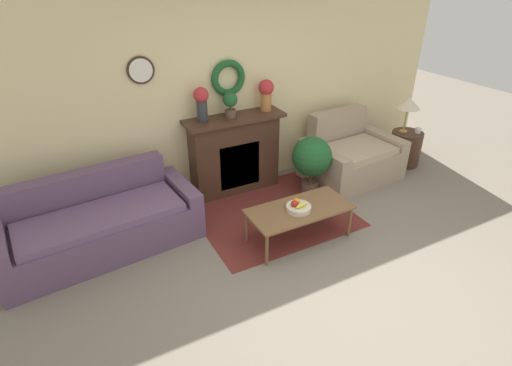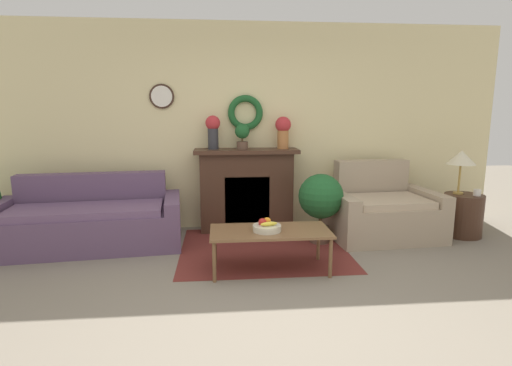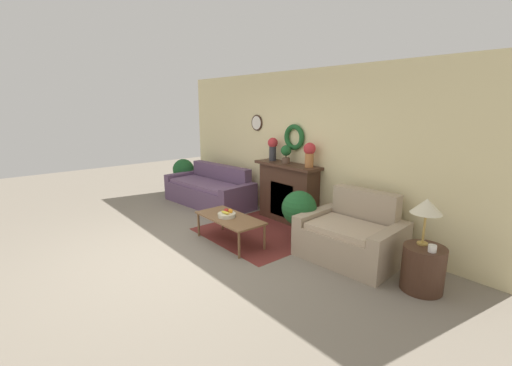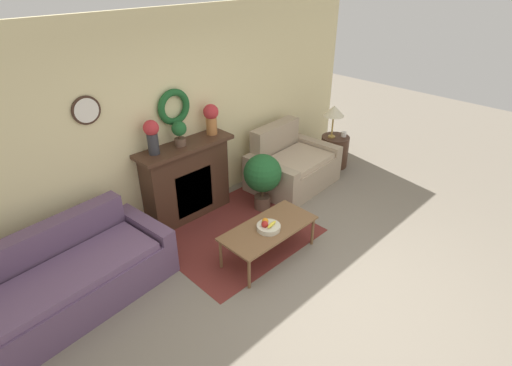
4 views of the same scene
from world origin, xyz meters
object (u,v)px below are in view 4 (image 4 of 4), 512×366
at_px(table_lamp, 334,111).
at_px(potted_plant_floor_by_loveseat, 263,175).
at_px(side_table_by_loveseat, 334,151).
at_px(vase_on_mantel_right, 211,117).
at_px(loveseat_right, 291,166).
at_px(fruit_bowl, 268,226).
at_px(coffee_table, 269,230).
at_px(couch_left, 68,281).
at_px(fireplace, 187,180).
at_px(mug, 344,134).
at_px(potted_plant_on_mantel, 179,132).
at_px(vase_on_mantel_left, 152,135).

height_order(table_lamp, potted_plant_floor_by_loveseat, table_lamp).
xyz_separation_m(side_table_by_loveseat, table_lamp, (-0.06, 0.05, 0.72)).
relative_size(side_table_by_loveseat, table_lamp, 0.97).
xyz_separation_m(table_lamp, vase_on_mantel_right, (-2.18, 0.47, 0.34)).
relative_size(loveseat_right, fruit_bowl, 4.95).
bearing_deg(coffee_table, couch_left, 155.58).
bearing_deg(fruit_bowl, fireplace, 94.02).
distance_m(mug, vase_on_mantel_right, 2.53).
height_order(couch_left, fruit_bowl, couch_left).
relative_size(mug, potted_plant_on_mantel, 0.27).
relative_size(coffee_table, mug, 13.33).
bearing_deg(fireplace, table_lamp, -9.86).
bearing_deg(vase_on_mantel_left, couch_left, -161.09).
relative_size(mug, vase_on_mantel_right, 0.21).
xyz_separation_m(potted_plant_on_mantel, potted_plant_floor_by_loveseat, (0.90, -0.59, -0.73)).
bearing_deg(vase_on_mantel_left, potted_plant_floor_by_loveseat, -25.65).
bearing_deg(side_table_by_loveseat, table_lamp, 141.34).
bearing_deg(potted_plant_on_mantel, side_table_by_loveseat, -10.14).
height_order(fruit_bowl, potted_plant_floor_by_loveseat, potted_plant_floor_by_loveseat).
height_order(fireplace, vase_on_mantel_left, vase_on_mantel_left).
bearing_deg(fireplace, vase_on_mantel_right, 0.66).
xyz_separation_m(mug, vase_on_mantel_right, (-2.34, 0.60, 0.75)).
xyz_separation_m(vase_on_mantel_left, vase_on_mantel_right, (0.91, 0.00, -0.01)).
relative_size(vase_on_mantel_right, potted_plant_floor_by_loveseat, 0.49).
distance_m(coffee_table, vase_on_mantel_left, 1.79).
bearing_deg(potted_plant_floor_by_loveseat, table_lamp, 4.52).
bearing_deg(coffee_table, potted_plant_on_mantel, 97.76).
bearing_deg(table_lamp, vase_on_mantel_right, 167.88).
bearing_deg(couch_left, vase_on_mantel_right, 6.21).
relative_size(fireplace, couch_left, 0.62).
xyz_separation_m(side_table_by_loveseat, potted_plant_floor_by_loveseat, (-1.87, -0.10, 0.27)).
distance_m(vase_on_mantel_right, potted_plant_floor_by_loveseat, 1.06).
bearing_deg(mug, potted_plant_on_mantel, 168.64).
relative_size(table_lamp, vase_on_mantel_left, 1.28).
distance_m(loveseat_right, coffee_table, 1.83).
xyz_separation_m(fruit_bowl, potted_plant_on_mantel, (-0.15, 1.41, 0.81)).
distance_m(vase_on_mantel_right, potted_plant_on_mantel, 0.53).
distance_m(fireplace, coffee_table, 1.42).
relative_size(table_lamp, mug, 6.22).
distance_m(couch_left, fruit_bowl, 2.19).
xyz_separation_m(couch_left, side_table_by_loveseat, (4.59, -0.02, -0.03)).
height_order(loveseat_right, vase_on_mantel_left, vase_on_mantel_left).
distance_m(fireplace, couch_left, 1.95).
bearing_deg(fruit_bowl, vase_on_mantel_left, 110.12).
xyz_separation_m(loveseat_right, vase_on_mantel_left, (-2.10, 0.42, 1.02)).
xyz_separation_m(loveseat_right, potted_plant_on_mantel, (-1.73, 0.40, 0.95)).
bearing_deg(side_table_by_loveseat, fruit_bowl, -160.64).
relative_size(coffee_table, table_lamp, 2.14).
bearing_deg(coffee_table, potted_plant_floor_by_loveseat, 48.43).
height_order(couch_left, mug, couch_left).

